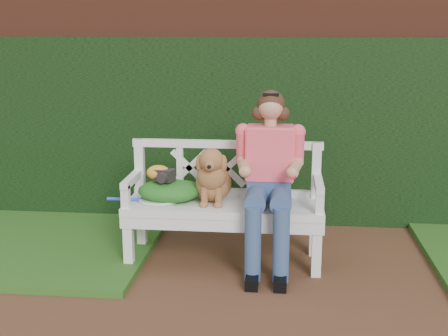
# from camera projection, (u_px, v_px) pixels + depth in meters

# --- Properties ---
(ground) EXTENTS (60.00, 60.00, 0.00)m
(ground) POSITION_uv_depth(u_px,v_px,m) (287.00, 300.00, 4.01)
(ground) COLOR #51321E
(brick_wall) EXTENTS (10.00, 0.30, 2.20)m
(brick_wall) POSITION_uv_depth(u_px,v_px,m) (290.00, 102.00, 5.60)
(brick_wall) COLOR brown
(brick_wall) RESTS_ON ground
(ivy_hedge) EXTENTS (10.00, 0.18, 1.70)m
(ivy_hedge) POSITION_uv_depth(u_px,v_px,m) (289.00, 133.00, 5.44)
(ivy_hedge) COLOR #1B4016
(ivy_hedge) RESTS_ON ground
(grass_left) EXTENTS (2.60, 2.00, 0.05)m
(grass_left) POSITION_uv_depth(u_px,v_px,m) (5.00, 238.00, 5.11)
(grass_left) COLOR #255014
(grass_left) RESTS_ON ground
(garden_bench) EXTENTS (1.64, 0.79, 0.48)m
(garden_bench) POSITION_uv_depth(u_px,v_px,m) (224.00, 232.00, 4.62)
(garden_bench) COLOR white
(garden_bench) RESTS_ON ground
(seated_woman) EXTENTS (0.60, 0.77, 1.28)m
(seated_woman) POSITION_uv_depth(u_px,v_px,m) (269.00, 184.00, 4.48)
(seated_woman) COLOR #EE396E
(seated_woman) RESTS_ON ground
(dog) EXTENTS (0.44, 0.49, 0.45)m
(dog) POSITION_uv_depth(u_px,v_px,m) (213.00, 174.00, 4.52)
(dog) COLOR #986A40
(dog) RESTS_ON garden_bench
(tennis_racket) EXTENTS (0.61, 0.32, 0.03)m
(tennis_racket) POSITION_uv_depth(u_px,v_px,m) (155.00, 200.00, 4.58)
(tennis_racket) COLOR silver
(tennis_racket) RESTS_ON garden_bench
(green_bag) EXTENTS (0.54, 0.45, 0.16)m
(green_bag) POSITION_uv_depth(u_px,v_px,m) (169.00, 190.00, 4.60)
(green_bag) COLOR #2D7935
(green_bag) RESTS_ON garden_bench
(camera_item) EXTENTS (0.16, 0.14, 0.09)m
(camera_item) POSITION_uv_depth(u_px,v_px,m) (165.00, 175.00, 4.53)
(camera_item) COLOR black
(camera_item) RESTS_ON green_bag
(baseball_glove) EXTENTS (0.22, 0.20, 0.12)m
(baseball_glove) POSITION_uv_depth(u_px,v_px,m) (158.00, 173.00, 4.56)
(baseball_glove) COLOR orange
(baseball_glove) RESTS_ON green_bag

